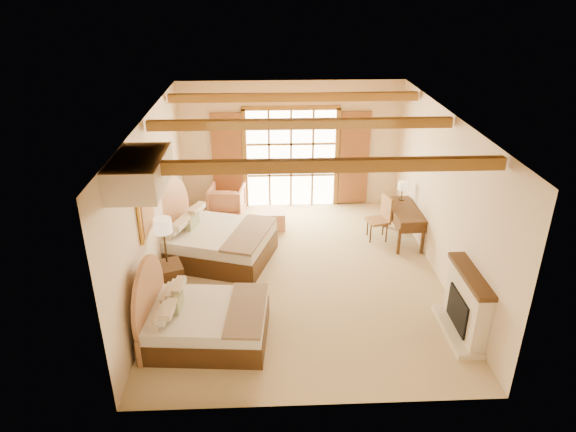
{
  "coord_description": "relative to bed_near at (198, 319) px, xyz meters",
  "views": [
    {
      "loc": [
        -0.63,
        -8.85,
        5.45
      ],
      "look_at": [
        -0.22,
        0.2,
        1.19
      ],
      "focal_mm": 32.0,
      "sensor_mm": 36.0,
      "label": 1
    }
  ],
  "objects": [
    {
      "name": "nightstand",
      "position": [
        -0.71,
        1.31,
        -0.06
      ],
      "size": [
        0.7,
        0.7,
        0.65
      ],
      "primitive_type": "cube",
      "rotation": [
        0.0,
        0.0,
        0.35
      ],
      "color": "#432515",
      "rests_on": "floor"
    },
    {
      "name": "canopy_valance",
      "position": [
        -0.62,
        -0.03,
        2.56
      ],
      "size": [
        0.7,
        1.4,
        0.45
      ],
      "primitive_type": "cube",
      "color": "beige",
      "rests_on": "ceiling"
    },
    {
      "name": "wall_left",
      "position": [
        -0.97,
        1.97,
        1.21
      ],
      "size": [
        0.0,
        7.0,
        7.0
      ],
      "primitive_type": "plane",
      "rotation": [
        1.57,
        0.0,
        1.57
      ],
      "color": "beige",
      "rests_on": "ground"
    },
    {
      "name": "ottoman",
      "position": [
        1.28,
        4.11,
        -0.17
      ],
      "size": [
        0.6,
        0.6,
        0.43
      ],
      "primitive_type": "cube",
      "rotation": [
        0.0,
        0.0,
        -0.02
      ],
      "color": "tan",
      "rests_on": "floor"
    },
    {
      "name": "ceiling",
      "position": [
        1.78,
        1.97,
        2.81
      ],
      "size": [
        7.0,
        7.0,
        0.0
      ],
      "primitive_type": "plane",
      "rotation": [
        3.14,
        0.0,
        0.0
      ],
      "color": "#B37A3D",
      "rests_on": "ground"
    },
    {
      "name": "painting",
      "position": [
        -0.92,
        1.22,
        1.36
      ],
      "size": [
        0.06,
        0.95,
        0.75
      ],
      "color": "gold",
      "rests_on": "wall_left"
    },
    {
      "name": "floor_lamp",
      "position": [
        -0.72,
        1.44,
        0.91
      ],
      "size": [
        0.32,
        0.32,
        1.52
      ],
      "color": "#322817",
      "rests_on": "floor"
    },
    {
      "name": "ceiling_beams",
      "position": [
        1.78,
        1.97,
        2.69
      ],
      "size": [
        5.39,
        4.6,
        0.18
      ],
      "primitive_type": null,
      "color": "olive",
      "rests_on": "ceiling"
    },
    {
      "name": "bed_far",
      "position": [
        -0.09,
        2.68,
        0.05
      ],
      "size": [
        2.7,
        2.27,
        1.46
      ],
      "rotation": [
        0.0,
        0.0,
        -0.32
      ],
      "color": "#432515",
      "rests_on": "floor"
    },
    {
      "name": "wall_right",
      "position": [
        4.53,
        1.97,
        1.21
      ],
      "size": [
        0.0,
        7.0,
        7.0
      ],
      "primitive_type": "plane",
      "rotation": [
        1.57,
        0.0,
        -1.57
      ],
      "color": "beige",
      "rests_on": "ground"
    },
    {
      "name": "french_doors",
      "position": [
        1.78,
        5.41,
        0.86
      ],
      "size": [
        3.95,
        0.08,
        2.6
      ],
      "color": "white",
      "rests_on": "ground"
    },
    {
      "name": "floor",
      "position": [
        1.78,
        1.97,
        -0.39
      ],
      "size": [
        7.0,
        7.0,
        0.0
      ],
      "primitive_type": "plane",
      "color": "tan",
      "rests_on": "ground"
    },
    {
      "name": "bed_near",
      "position": [
        0.0,
        0.0,
        0.0
      ],
      "size": [
        2.05,
        1.62,
        1.28
      ],
      "rotation": [
        0.0,
        0.0,
        -0.08
      ],
      "color": "#432515",
      "rests_on": "floor"
    },
    {
      "name": "desk_lamp",
      "position": [
        4.25,
        3.84,
        0.71
      ],
      "size": [
        0.22,
        0.22,
        0.44
      ],
      "color": "#322817",
      "rests_on": "desk"
    },
    {
      "name": "armchair",
      "position": [
        0.17,
        4.84,
        0.0
      ],
      "size": [
        0.93,
        0.95,
        0.78
      ],
      "primitive_type": "imported",
      "rotation": [
        0.0,
        0.0,
        -3.27
      ],
      "color": "#B87450",
      "rests_on": "floor"
    },
    {
      "name": "desk",
      "position": [
        4.22,
        3.35,
        0.02
      ],
      "size": [
        0.68,
        1.45,
        0.77
      ],
      "rotation": [
        0.0,
        0.0,
        0.05
      ],
      "color": "#432515",
      "rests_on": "floor"
    },
    {
      "name": "desk_chair",
      "position": [
        3.67,
        3.41,
        -0.07
      ],
      "size": [
        0.56,
        0.55,
        1.02
      ],
      "rotation": [
        0.0,
        0.0,
        0.28
      ],
      "color": "#98653F",
      "rests_on": "floor"
    },
    {
      "name": "wall_back",
      "position": [
        1.78,
        5.47,
        1.21
      ],
      "size": [
        5.5,
        0.0,
        5.5
      ],
      "primitive_type": "plane",
      "rotation": [
        1.57,
        0.0,
        0.0
      ],
      "color": "beige",
      "rests_on": "ground"
    },
    {
      "name": "fireplace",
      "position": [
        4.38,
        -0.03,
        0.12
      ],
      "size": [
        0.46,
        1.4,
        1.16
      ],
      "color": "beige",
      "rests_on": "ground"
    }
  ]
}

